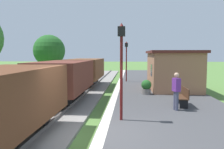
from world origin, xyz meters
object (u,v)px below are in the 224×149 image
bench_near_hut (183,96)px  bench_down_platform (158,76)px  lamp_post_near (121,54)px  potted_planter (146,87)px  lamp_post_far (126,54)px  freight_train (63,79)px  tree_field_left (49,51)px  station_hut (172,70)px  person_waiting (176,90)px

bench_near_hut → bench_down_platform: size_ratio=1.00×
bench_down_platform → lamp_post_near: (-2.91, -13.09, 2.08)m
bench_near_hut → potted_planter: potted_planter is taller
lamp_post_far → lamp_post_near: bearing=-90.0°
freight_train → bench_near_hut: (6.29, -1.22, -0.68)m
bench_near_hut → tree_field_left: size_ratio=0.31×
station_hut → tree_field_left: bearing=150.5°
bench_down_platform → lamp_post_far: 3.58m
bench_down_platform → potted_planter: size_ratio=1.64×
freight_train → bench_near_hut: 6.44m
person_waiting → potted_planter: bearing=-94.6°
bench_near_hut → bench_down_platform: bearing=90.0°
freight_train → lamp_post_near: lamp_post_near is taller
bench_down_platform → tree_field_left: 11.39m
potted_planter → lamp_post_near: lamp_post_near is taller
lamp_post_near → lamp_post_far: same height
station_hut → person_waiting: (-1.00, -6.75, -0.47)m
person_waiting → tree_field_left: size_ratio=0.36×
bench_down_platform → person_waiting: (-0.49, -11.32, 0.46)m
freight_train → tree_field_left: tree_field_left is taller
lamp_post_far → bench_down_platform: bearing=4.6°
bench_near_hut → lamp_post_near: size_ratio=0.41×
station_hut → potted_planter: (-2.05, -2.58, -0.93)m
lamp_post_far → tree_field_left: (-8.05, 2.16, 0.34)m
station_hut → lamp_post_near: 9.26m
bench_down_platform → tree_field_left: size_ratio=0.31×
bench_down_platform → person_waiting: 11.34m
potted_planter → freight_train: bearing=-156.7°
station_hut → lamp_post_near: size_ratio=1.57×
bench_down_platform → lamp_post_far: bearing=-175.4°
potted_planter → lamp_post_far: 7.35m
lamp_post_near → station_hut: bearing=68.1°
person_waiting → lamp_post_near: lamp_post_near is taller
station_hut → lamp_post_near: lamp_post_near is taller
freight_train → lamp_post_near: 5.34m
bench_near_hut → potted_planter: 3.61m
person_waiting → potted_planter: size_ratio=1.87×
tree_field_left → station_hut: bearing=-29.5°
person_waiting → potted_planter: 4.32m
bench_near_hut → bench_down_platform: (0.00, 10.42, 0.00)m
station_hut → bench_near_hut: size_ratio=3.87×
freight_train → station_hut: (6.80, 4.63, 0.26)m
bench_down_platform → person_waiting: person_waiting is taller
station_hut → lamp_post_far: bearing=128.3°
bench_down_platform → station_hut: bearing=-83.6°
bench_down_platform → potted_planter: 7.31m
station_hut → freight_train: bearing=-145.7°
station_hut → tree_field_left: (-11.47, 6.49, 1.49)m
bench_near_hut → lamp_post_near: (-2.91, -2.68, 2.08)m
lamp_post_near → lamp_post_far: (0.00, 12.86, 0.00)m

